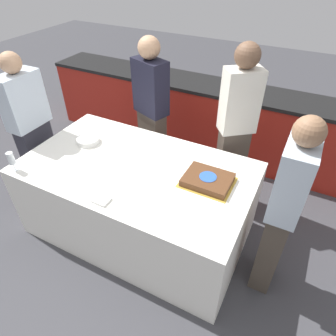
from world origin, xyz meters
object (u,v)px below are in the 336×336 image
at_px(plate_stack, 88,140).
at_px(wine_glass, 11,159).
at_px(person_cutting_cake, 236,129).
at_px(person_standing_back, 151,112).
at_px(cake, 208,180).
at_px(person_seated_left, 32,130).
at_px(person_seated_right, 282,211).

height_order(plate_stack, wine_glass, wine_glass).
xyz_separation_m(plate_stack, wine_glass, (-0.28, -0.62, 0.09)).
distance_m(person_cutting_cake, person_standing_back, 0.92).
relative_size(plate_stack, person_cutting_cake, 0.13).
height_order(cake, plate_stack, cake).
distance_m(plate_stack, person_seated_left, 0.62).
bearing_deg(person_seated_left, person_seated_right, -90.00).
bearing_deg(plate_stack, person_cutting_cake, 28.84).
xyz_separation_m(wine_glass, person_seated_left, (-0.33, 0.50, -0.08)).
bearing_deg(person_standing_back, plate_stack, 85.86).
height_order(person_cutting_cake, person_seated_left, person_cutting_cake).
bearing_deg(person_standing_back, wine_glass, 86.10).
xyz_separation_m(cake, person_seated_left, (-1.85, -0.09, 0.01)).
relative_size(cake, plate_stack, 1.92).
xyz_separation_m(cake, person_standing_back, (-0.92, 0.71, 0.05)).
bearing_deg(cake, person_standing_back, 142.40).
bearing_deg(cake, wine_glass, -158.64).
bearing_deg(person_seated_left, cake, -87.22).
relative_size(person_cutting_cake, person_standing_back, 1.04).
xyz_separation_m(plate_stack, person_standing_back, (0.31, 0.68, 0.06)).
height_order(plate_stack, person_standing_back, person_standing_back).
distance_m(wine_glass, person_cutting_cake, 2.00).
bearing_deg(wine_glass, person_seated_right, 13.38).
bearing_deg(person_seated_left, wine_glass, -146.76).
bearing_deg(plate_stack, person_seated_left, -168.85).
bearing_deg(person_seated_right, wine_glass, -76.62).
bearing_deg(wine_glass, person_standing_back, 65.56).
relative_size(cake, person_cutting_cake, 0.24).
bearing_deg(person_seated_right, person_standing_back, -117.74).
height_order(wine_glass, person_cutting_cake, person_cutting_cake).
bearing_deg(cake, person_cutting_cake, 90.00).
bearing_deg(cake, person_seated_left, -177.22).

